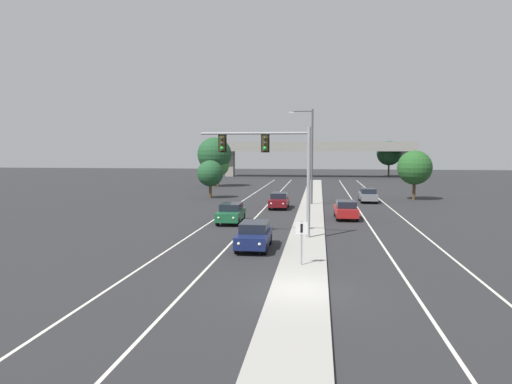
{
  "coord_description": "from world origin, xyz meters",
  "views": [
    {
      "loc": [
        0.76,
        -19.12,
        5.83
      ],
      "look_at": [
        -3.2,
        10.58,
        3.2
      ],
      "focal_mm": 33.25,
      "sensor_mm": 36.0,
      "label": 1
    }
  ],
  "objects_px": {
    "median_sign_post": "(302,236)",
    "car_receding_grey": "(368,195)",
    "street_lamp_median": "(310,151)",
    "tree_far_left_b": "(215,154)",
    "overhead_signal_mast": "(274,159)",
    "tree_far_right_b": "(389,153)",
    "tree_far_left_a": "(210,173)",
    "car_oncoming_navy": "(254,235)",
    "car_receding_red": "(346,209)",
    "car_oncoming_green": "(231,213)",
    "tree_far_right_a": "(415,168)",
    "tree_far_left_c": "(218,165)",
    "car_oncoming_darkred": "(279,200)"
  },
  "relations": [
    {
      "from": "car_receding_red",
      "to": "car_oncoming_navy",
      "type": "bearing_deg",
      "value": -114.79
    },
    {
      "from": "car_oncoming_green",
      "to": "car_receding_red",
      "type": "distance_m",
      "value": 9.94
    },
    {
      "from": "tree_far_right_a",
      "to": "tree_far_right_b",
      "type": "distance_m",
      "value": 52.49
    },
    {
      "from": "street_lamp_median",
      "to": "tree_far_right_b",
      "type": "height_order",
      "value": "street_lamp_median"
    },
    {
      "from": "tree_far_left_c",
      "to": "tree_far_left_a",
      "type": "bearing_deg",
      "value": -80.65
    },
    {
      "from": "tree_far_right_b",
      "to": "car_oncoming_navy",
      "type": "bearing_deg",
      "value": -103.22
    },
    {
      "from": "car_oncoming_darkred",
      "to": "tree_far_left_b",
      "type": "relative_size",
      "value": 0.56
    },
    {
      "from": "car_receding_grey",
      "to": "tree_far_left_c",
      "type": "bearing_deg",
      "value": 136.7
    },
    {
      "from": "car_receding_red",
      "to": "car_oncoming_darkred",
      "type": "bearing_deg",
      "value": 133.18
    },
    {
      "from": "street_lamp_median",
      "to": "tree_far_left_b",
      "type": "height_order",
      "value": "street_lamp_median"
    },
    {
      "from": "tree_far_left_a",
      "to": "tree_far_left_b",
      "type": "xyz_separation_m",
      "value": [
        -3.53,
        18.27,
        2.17
      ]
    },
    {
      "from": "overhead_signal_mast",
      "to": "tree_far_left_b",
      "type": "distance_m",
      "value": 46.14
    },
    {
      "from": "tree_far_right_a",
      "to": "tree_far_left_a",
      "type": "bearing_deg",
      "value": -177.35
    },
    {
      "from": "car_receding_grey",
      "to": "tree_far_right_b",
      "type": "height_order",
      "value": "tree_far_right_b"
    },
    {
      "from": "tree_far_left_a",
      "to": "car_oncoming_navy",
      "type": "bearing_deg",
      "value": -72.04
    },
    {
      "from": "overhead_signal_mast",
      "to": "car_oncoming_navy",
      "type": "xyz_separation_m",
      "value": [
        -0.86,
        -3.31,
        -4.49
      ]
    },
    {
      "from": "car_oncoming_darkred",
      "to": "tree_far_right_b",
      "type": "distance_m",
      "value": 65.74
    },
    {
      "from": "car_oncoming_navy",
      "to": "tree_far_right_a",
      "type": "height_order",
      "value": "tree_far_right_a"
    },
    {
      "from": "car_oncoming_darkred",
      "to": "tree_far_right_b",
      "type": "height_order",
      "value": "tree_far_right_b"
    },
    {
      "from": "overhead_signal_mast",
      "to": "car_oncoming_darkred",
      "type": "relative_size",
      "value": 1.62
    },
    {
      "from": "median_sign_post",
      "to": "car_receding_grey",
      "type": "bearing_deg",
      "value": 78.52
    },
    {
      "from": "car_receding_red",
      "to": "overhead_signal_mast",
      "type": "bearing_deg",
      "value": -117.91
    },
    {
      "from": "car_oncoming_green",
      "to": "car_receding_red",
      "type": "xyz_separation_m",
      "value": [
        9.31,
        3.5,
        0.0
      ]
    },
    {
      "from": "median_sign_post",
      "to": "car_oncoming_darkred",
      "type": "xyz_separation_m",
      "value": [
        -3.14,
        24.14,
        -0.77
      ]
    },
    {
      "from": "car_receding_grey",
      "to": "tree_far_left_c",
      "type": "distance_m",
      "value": 29.95
    },
    {
      "from": "tree_far_right_b",
      "to": "tree_far_left_b",
      "type": "bearing_deg",
      "value": -132.61
    },
    {
      "from": "car_oncoming_darkred",
      "to": "tree_far_left_b",
      "type": "xyz_separation_m",
      "value": [
        -12.77,
        27.47,
        4.37
      ]
    },
    {
      "from": "tree_far_right_b",
      "to": "tree_far_left_a",
      "type": "bearing_deg",
      "value": -118.33
    },
    {
      "from": "car_receding_grey",
      "to": "tree_far_left_c",
      "type": "height_order",
      "value": "tree_far_left_c"
    },
    {
      "from": "car_oncoming_navy",
      "to": "car_oncoming_green",
      "type": "relative_size",
      "value": 1.0
    },
    {
      "from": "tree_far_left_c",
      "to": "car_oncoming_darkred",
      "type": "bearing_deg",
      "value": -65.94
    },
    {
      "from": "overhead_signal_mast",
      "to": "car_receding_grey",
      "type": "relative_size",
      "value": 1.62
    },
    {
      "from": "street_lamp_median",
      "to": "car_oncoming_navy",
      "type": "bearing_deg",
      "value": -97.01
    },
    {
      "from": "overhead_signal_mast",
      "to": "car_oncoming_green",
      "type": "height_order",
      "value": "overhead_signal_mast"
    },
    {
      "from": "car_oncoming_navy",
      "to": "car_receding_grey",
      "type": "height_order",
      "value": "same"
    },
    {
      "from": "overhead_signal_mast",
      "to": "tree_far_right_b",
      "type": "distance_m",
      "value": 81.31
    },
    {
      "from": "car_oncoming_navy",
      "to": "tree_far_left_b",
      "type": "relative_size",
      "value": 0.56
    },
    {
      "from": "car_oncoming_green",
      "to": "car_receding_grey",
      "type": "xyz_separation_m",
      "value": [
        12.51,
        17.15,
        0.0
      ]
    },
    {
      "from": "tree_far_right_b",
      "to": "tree_far_left_b",
      "type": "distance_m",
      "value": 47.75
    },
    {
      "from": "tree_far_right_a",
      "to": "tree_far_right_b",
      "type": "bearing_deg",
      "value": 85.15
    },
    {
      "from": "car_oncoming_green",
      "to": "tree_far_right_b",
      "type": "bearing_deg",
      "value": 72.75
    },
    {
      "from": "tree_far_right_a",
      "to": "car_receding_red",
      "type": "bearing_deg",
      "value": -117.49
    },
    {
      "from": "car_receding_grey",
      "to": "tree_far_right_a",
      "type": "bearing_deg",
      "value": 30.62
    },
    {
      "from": "overhead_signal_mast",
      "to": "car_receding_grey",
      "type": "xyz_separation_m",
      "value": [
        8.43,
        23.54,
        -4.49
      ]
    },
    {
      "from": "car_oncoming_navy",
      "to": "overhead_signal_mast",
      "type": "bearing_deg",
      "value": 75.46
    },
    {
      "from": "overhead_signal_mast",
      "to": "car_receding_red",
      "type": "bearing_deg",
      "value": 62.09
    },
    {
      "from": "car_receding_red",
      "to": "car_receding_grey",
      "type": "height_order",
      "value": "same"
    },
    {
      "from": "car_receding_red",
      "to": "median_sign_post",
      "type": "bearing_deg",
      "value": -100.15
    },
    {
      "from": "tree_far_right_a",
      "to": "street_lamp_median",
      "type": "bearing_deg",
      "value": -148.83
    },
    {
      "from": "median_sign_post",
      "to": "car_oncoming_navy",
      "type": "height_order",
      "value": "median_sign_post"
    }
  ]
}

